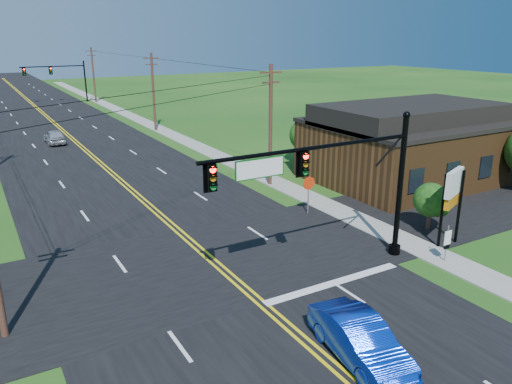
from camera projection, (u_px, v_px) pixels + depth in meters
road_main at (67, 136)px, 56.55m from camera, size 16.00×220.00×0.04m
road_cross at (209, 262)px, 25.23m from camera, size 70.00×10.00×0.04m
sidewalk at (187, 142)px, 53.33m from camera, size 2.00×160.00×0.08m
signal_mast_main at (331, 179)px, 22.59m from camera, size 11.30×0.60×7.48m
signal_mast_far at (57, 75)px, 82.03m from camera, size 10.98×0.60×7.48m
brick_building at (408, 150)px, 39.06m from camera, size 14.20×11.20×4.70m
utility_pole_right_a at (271, 124)px, 36.75m from camera, size 1.80×0.28×9.00m
utility_pole_right_b at (153, 91)px, 58.18m from camera, size 1.80×0.28×9.00m
utility_pole_right_c at (93, 74)px, 82.90m from camera, size 1.80×0.28×9.00m
tree_right_back at (306, 135)px, 43.66m from camera, size 3.00×3.00×4.10m
shrub_corner at (431, 200)px, 28.85m from camera, size 2.00×2.00×2.86m
blue_car at (360, 341)px, 17.42m from camera, size 2.28×4.92×1.56m
distant_car at (55, 137)px, 52.21m from camera, size 1.77×4.33×1.47m
route_sign at (447, 241)px, 24.86m from camera, size 0.49×0.08×1.98m
stop_sign at (309, 187)px, 31.46m from camera, size 0.89×0.10×2.50m
pylon_sign at (453, 191)px, 26.36m from camera, size 2.02×1.05×4.25m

